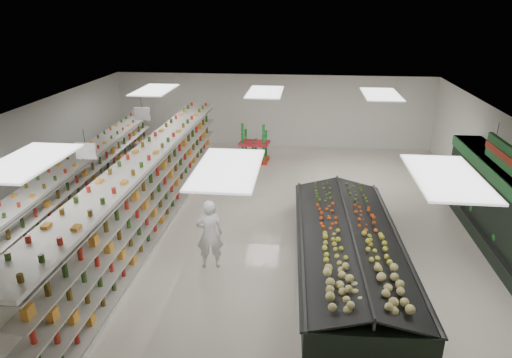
# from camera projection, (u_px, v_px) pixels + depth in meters

# --- Properties ---
(floor) EXTENTS (16.00, 16.00, 0.00)m
(floor) POSITION_uv_depth(u_px,v_px,m) (252.00, 224.00, 13.45)
(floor) COLOR beige
(floor) RESTS_ON ground
(ceiling) EXTENTS (14.00, 16.00, 0.02)m
(ceiling) POSITION_uv_depth(u_px,v_px,m) (252.00, 117.00, 12.30)
(ceiling) COLOR white
(ceiling) RESTS_ON wall_back
(wall_back) EXTENTS (14.00, 0.02, 3.20)m
(wall_back) POSITION_uv_depth(u_px,v_px,m) (273.00, 111.00, 20.29)
(wall_back) COLOR white
(wall_back) RESTS_ON floor
(wall_left) EXTENTS (0.02, 16.00, 3.20)m
(wall_left) POSITION_uv_depth(u_px,v_px,m) (19.00, 164.00, 13.57)
(wall_left) COLOR white
(wall_left) RESTS_ON floor
(wall_right) EXTENTS (0.02, 16.00, 3.20)m
(wall_right) POSITION_uv_depth(u_px,v_px,m) (512.00, 183.00, 12.17)
(wall_right) COLOR white
(wall_right) RESTS_ON floor
(aisle_sign_near) EXTENTS (0.52, 0.06, 0.75)m
(aisle_sign_near) POSITION_uv_depth(u_px,v_px,m) (86.00, 151.00, 10.98)
(aisle_sign_near) COLOR white
(aisle_sign_near) RESTS_ON ceiling
(aisle_sign_far) EXTENTS (0.52, 0.06, 0.75)m
(aisle_sign_far) POSITION_uv_depth(u_px,v_px,m) (142.00, 114.00, 14.69)
(aisle_sign_far) COLOR white
(aisle_sign_far) RESTS_ON ceiling
(gondola_left) EXTENTS (1.10, 10.63, 1.84)m
(gondola_left) POSITION_uv_depth(u_px,v_px,m) (88.00, 184.00, 14.11)
(gondola_left) COLOR silver
(gondola_left) RESTS_ON floor
(gondola_center) EXTENTS (1.13, 13.16, 2.28)m
(gondola_center) POSITION_uv_depth(u_px,v_px,m) (150.00, 195.00, 12.81)
(gondola_center) COLOR silver
(gondola_center) RESTS_ON floor
(produce_island) EXTENTS (2.80, 7.13, 1.05)m
(produce_island) POSITION_uv_depth(u_px,v_px,m) (349.00, 247.00, 11.21)
(produce_island) COLOR black
(produce_island) RESTS_ON floor
(soda_endcap) EXTENTS (1.24, 0.90, 1.50)m
(soda_endcap) POSITION_uv_depth(u_px,v_px,m) (254.00, 145.00, 18.45)
(soda_endcap) COLOR red
(soda_endcap) RESTS_ON floor
(shopper_main) EXTENTS (0.72, 0.55, 1.78)m
(shopper_main) POSITION_uv_depth(u_px,v_px,m) (210.00, 234.00, 10.96)
(shopper_main) COLOR white
(shopper_main) RESTS_ON floor
(shopper_background) EXTENTS (0.66, 0.91, 1.70)m
(shopper_background) POSITION_uv_depth(u_px,v_px,m) (140.00, 165.00, 15.79)
(shopper_background) COLOR tan
(shopper_background) RESTS_ON floor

